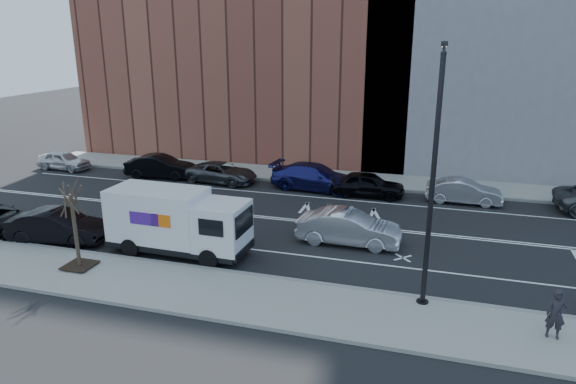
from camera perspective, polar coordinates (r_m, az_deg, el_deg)
The scene contains 19 objects.
ground at distance 27.54m, azimuth 0.62°, elevation -3.15°, with size 120.00×120.00×0.00m, color black.
sidewalk_near at distance 19.91m, azimuth -6.43°, elevation -11.35°, with size 44.00×3.60×0.15m, color gray.
sidewalk_far at distance 35.67m, azimuth 4.47°, elevation 1.66°, with size 44.00×3.60×0.15m, color gray.
curb_near at distance 21.39m, azimuth -4.56°, elevation -9.16°, with size 44.00×0.25×0.17m, color gray.
curb_far at distance 33.97m, azimuth 3.84°, elevation 0.90°, with size 44.00×0.25×0.17m, color gray.
road_markings at distance 27.54m, azimuth 0.62°, elevation -3.15°, with size 40.00×8.60×0.01m, color white, non-canonical shape.
bldg_brick at distance 43.19m, azimuth -4.18°, elevation 18.99°, with size 26.00×10.00×22.00m, color brown.
streetlight at distance 18.50m, azimuth 15.89°, elevation 2.53°, with size 0.44×4.02×9.34m.
street_tree at distance 23.08m, azimuth -22.47°, elevation -4.75°, with size 1.20×1.20×3.75m.
fedex_van at distance 23.51m, azimuth -12.22°, elevation -3.15°, with size 6.52×2.44×2.95m.
far_parked_a at distance 41.22m, azimuth -23.66°, elevation 3.24°, with size 1.62×4.02×1.37m, color silver.
far_parked_b at distance 36.64m, azimuth -13.98°, elevation 2.77°, with size 1.67×4.78×1.57m, color black.
far_parked_c at distance 34.70m, azimuth -7.38°, elevation 2.15°, with size 2.23×4.83×1.34m, color #414448.
far_parked_d at distance 32.78m, azimuth 3.03°, elevation 1.67°, with size 2.33×5.73×1.66m, color navy.
far_parked_e at distance 31.76m, azimuth 8.87°, elevation 0.85°, with size 1.79×4.45×1.52m, color black.
far_parked_f at distance 31.87m, azimuth 18.95°, elevation 0.07°, with size 1.50×4.30×1.42m, color #B3B3B8.
driving_sedan at distance 24.43m, azimuth 6.75°, elevation -3.95°, with size 1.70×4.87×1.60m, color silver.
near_parked_rear_a at distance 26.86m, azimuth -24.19°, elevation -3.49°, with size 1.65×4.73×1.56m, color black.
pedestrian at distance 18.87m, azimuth 27.65°, elevation -11.94°, with size 0.61×0.40×1.66m, color #252228.
Camera 1 is at (7.01, -24.87, 9.51)m, focal length 32.00 mm.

